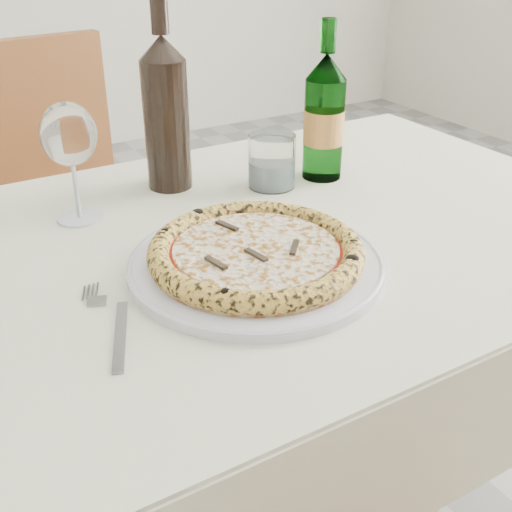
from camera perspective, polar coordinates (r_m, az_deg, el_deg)
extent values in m
cube|color=brown|center=(0.97, -2.99, 0.02)|extent=(1.28, 0.74, 0.04)
cube|color=beige|center=(0.96, -3.03, 1.24)|extent=(1.35, 0.80, 0.01)
cube|color=beige|center=(1.33, -10.81, 3.55)|extent=(1.34, 0.01, 0.22)
cube|color=beige|center=(0.76, 11.89, -18.39)|extent=(1.34, 0.01, 0.22)
cylinder|color=brown|center=(1.66, 10.25, -2.30)|extent=(0.06, 0.06, 0.71)
cube|color=brown|center=(1.62, -16.27, -0.10)|extent=(0.49, 0.49, 0.04)
cube|color=brown|center=(1.70, -19.99, 9.93)|extent=(0.44, 0.09, 0.46)
cylinder|color=brown|center=(1.94, -12.33, -2.49)|extent=(0.04, 0.04, 0.43)
cylinder|color=brown|center=(1.65, -6.57, -7.92)|extent=(0.04, 0.04, 0.43)
cylinder|color=brown|center=(1.55, -18.96, -12.52)|extent=(0.04, 0.04, 0.43)
cylinder|color=white|center=(0.87, 0.00, -0.75)|extent=(0.35, 0.35, 0.01)
torus|color=white|center=(0.87, 0.00, -0.46)|extent=(0.35, 0.35, 0.01)
cylinder|color=tan|center=(0.87, 0.00, 0.00)|extent=(0.29, 0.29, 0.01)
torus|color=gold|center=(0.86, 0.00, 0.47)|extent=(0.29, 0.29, 0.03)
cylinder|color=#AB0B02|center=(0.86, 0.00, 0.47)|extent=(0.24, 0.24, 0.00)
cylinder|color=white|center=(0.86, 0.00, 0.64)|extent=(0.22, 0.22, 0.00)
cube|color=black|center=(0.87, 1.62, 1.34)|extent=(0.04, 0.01, 0.00)
cube|color=black|center=(0.90, -1.49, 2.08)|extent=(0.01, 0.04, 0.00)
cube|color=black|center=(0.83, -3.78, -0.11)|extent=(0.04, 0.01, 0.00)
cube|color=black|center=(0.84, 1.17, -0.01)|extent=(0.01, 0.04, 0.00)
cube|color=gray|center=(0.76, -11.97, -6.90)|extent=(0.06, 0.13, 0.00)
cube|color=gray|center=(0.83, -13.94, -3.93)|extent=(0.03, 0.03, 0.00)
cylinder|color=gray|center=(0.85, -15.07, -3.23)|extent=(0.00, 0.03, 0.00)
cylinder|color=gray|center=(0.85, -14.69, -3.13)|extent=(0.00, 0.03, 0.00)
cylinder|color=gray|center=(0.85, -14.31, -3.03)|extent=(0.00, 0.03, 0.00)
cylinder|color=gray|center=(0.85, -13.93, -2.93)|extent=(0.00, 0.03, 0.00)
cylinder|color=silver|center=(1.06, -15.35, 3.30)|extent=(0.07, 0.07, 0.00)
cylinder|color=silver|center=(1.04, -15.70, 5.77)|extent=(0.01, 0.01, 0.09)
ellipsoid|color=white|center=(1.01, -16.34, 10.35)|extent=(0.08, 0.08, 0.10)
cylinder|color=white|center=(1.13, 1.41, 8.43)|extent=(0.08, 0.08, 0.09)
cylinder|color=silver|center=(1.14, 1.40, 7.36)|extent=(0.07, 0.07, 0.05)
cylinder|color=#3A7F3E|center=(1.17, 6.02, 11.11)|extent=(0.07, 0.07, 0.18)
cone|color=#3A7F3E|center=(1.14, 6.31, 16.42)|extent=(0.07, 0.07, 0.04)
cylinder|color=#3A7F3E|center=(1.13, 6.45, 18.89)|extent=(0.03, 0.03, 0.06)
cylinder|color=#F5DC52|center=(1.17, 6.04, 11.37)|extent=(0.07, 0.07, 0.06)
cylinder|color=black|center=(1.12, -7.93, 11.40)|extent=(0.08, 0.08, 0.22)
cone|color=black|center=(1.09, -8.40, 17.91)|extent=(0.08, 0.08, 0.04)
cylinder|color=black|center=(1.09, -8.58, 20.36)|extent=(0.03, 0.03, 0.05)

